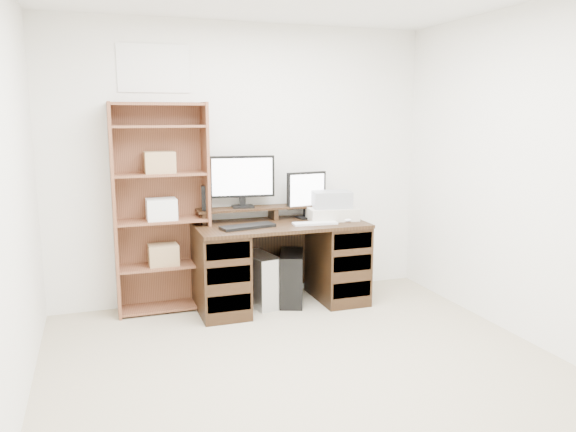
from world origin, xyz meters
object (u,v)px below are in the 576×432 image
tower_black (292,278)px  bookshelf (161,207)px  monitor_wide (242,179)px  desk (280,262)px  monitor_small (306,193)px  printer (331,213)px  tower_silver (260,280)px

tower_black → bookshelf: bookshelf is taller
monitor_wide → tower_black: (0.39, -0.23, -0.90)m
desk → monitor_small: 0.69m
desk → bookshelf: bearing=168.0°
monitor_wide → monitor_small: 0.61m
printer → tower_black: size_ratio=0.87×
printer → tower_silver: printer is taller
printer → tower_black: 0.69m
tower_silver → printer: bearing=-13.7°
monitor_wide → tower_silver: monitor_wide is taller
desk → printer: printer is taller
monitor_small → tower_black: 0.79m
desk → monitor_wide: size_ratio=2.56×
monitor_small → monitor_wide: bearing=164.8°
monitor_small → tower_silver: bearing=-174.9°
monitor_small → tower_black: (-0.20, -0.15, -0.75)m
monitor_wide → tower_silver: 0.92m
printer → tower_silver: 0.88m
tower_silver → tower_black: tower_black is taller
desk → bookshelf: (-1.01, 0.21, 0.53)m
monitor_small → bookshelf: 1.32m
desk → printer: bearing=2.4°
desk → bookshelf: size_ratio=0.83×
desk → tower_black: size_ratio=2.95×
monitor_small → tower_black: monitor_small is taller
tower_black → tower_silver: bearing=-167.3°
tower_silver → bookshelf: size_ratio=0.26×
desk → tower_silver: (-0.17, 0.05, -0.16)m
desk → printer: (0.50, 0.02, 0.42)m
monitor_wide → printer: 0.87m
tower_black → bookshelf: 1.33m
desk → tower_black: (0.11, 0.01, -0.16)m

